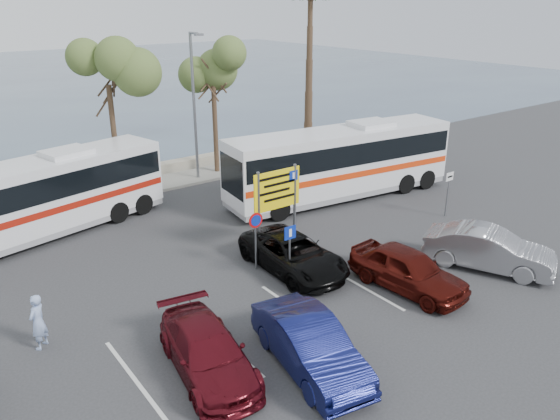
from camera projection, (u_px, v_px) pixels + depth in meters
ground at (307, 289)px, 19.71m from camera, size 120.00×120.00×0.00m
kerb_strip at (147, 187)px, 30.14m from camera, size 44.00×2.40×0.15m
seawall at (132, 174)px, 31.55m from camera, size 48.00×0.80×0.60m
tree_mid at (106, 66)px, 26.91m from camera, size 3.20×3.20×8.00m
tree_right at (213, 68)px, 30.42m from camera, size 3.20×3.20×7.40m
street_lamp_right at (194, 100)px, 29.80m from camera, size 0.45×1.15×8.01m
direction_sign at (277, 196)px, 21.77m from camera, size 2.20×0.12×3.60m
sign_no_stop at (256, 232)px, 20.58m from camera, size 0.60×0.08×2.35m
sign_parking at (290, 246)px, 19.65m from camera, size 0.50×0.07×2.25m
sign_taxi at (448, 188)px, 25.75m from camera, size 0.50×0.07×2.20m
lane_markings at (300, 311)px, 18.32m from camera, size 12.02×4.20×0.01m
coach_bus_left at (35, 202)px, 23.32m from camera, size 11.85×5.03×3.61m
coach_bus_right at (341, 165)px, 28.08m from camera, size 12.58×4.10×3.85m
car_blue at (310, 345)px, 15.26m from camera, size 2.38×4.82×1.52m
car_maroon at (208, 352)px, 15.12m from camera, size 2.59×4.82×1.33m
car_red at (408, 270)px, 19.47m from camera, size 2.17×4.62×1.53m
suv_black at (293, 254)px, 20.83m from camera, size 2.42×5.02×1.38m
car_silver_b at (489, 249)px, 20.98m from camera, size 3.54×5.07×1.59m
pedestrian_near at (38, 322)px, 16.13m from camera, size 0.76×0.75×1.76m
pedestrian_far at (347, 182)px, 28.51m from camera, size 0.88×0.97×1.62m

